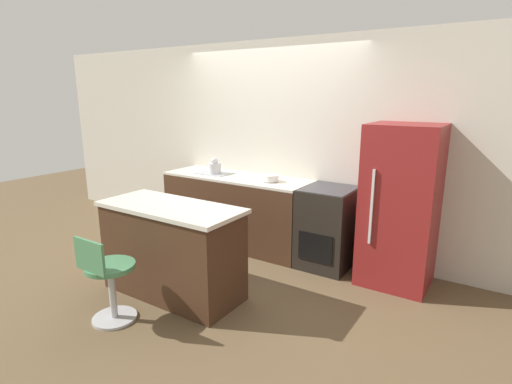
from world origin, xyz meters
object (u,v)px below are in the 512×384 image
Objects in this scene: oven_range at (327,227)px; kettle at (215,167)px; mixing_bowl at (270,178)px; stool_chair at (108,281)px; refrigerator at (400,206)px.

kettle is at bearing -178.58° from oven_range.
kettle is at bearing 180.00° from mixing_bowl.
refrigerator is at bearing 48.48° from stool_chair.
stool_chair is at bearing -76.78° from kettle.
mixing_bowl is at bearing 0.00° from kettle.
oven_range is 4.32× the size of kettle.
refrigerator reaches higher than stool_chair.
oven_range is 1.69m from kettle.
stool_chair is at bearing -131.52° from refrigerator.
kettle is 0.86m from mixing_bowl.
mixing_bowl is (-0.74, -0.04, 0.50)m from oven_range.
stool_chair is 3.75× the size of kettle.
stool_chair is (-1.11, -2.13, -0.08)m from oven_range.
kettle is (-2.38, -0.04, 0.18)m from refrigerator.
stool_chair is 2.20m from mixing_bowl.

